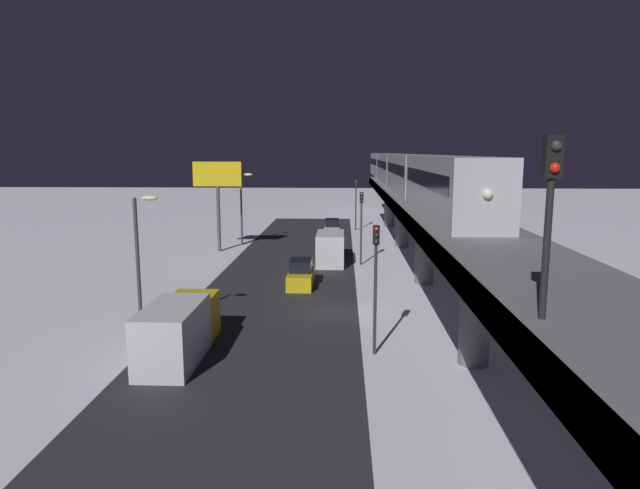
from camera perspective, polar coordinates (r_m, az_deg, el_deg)
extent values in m
plane|color=white|center=(34.70, 1.51, -7.00)|extent=(240.00, 240.00, 0.00)
cube|color=#28282D|center=(34.99, -5.15, -6.89)|extent=(11.00, 97.75, 0.01)
cube|color=slate|center=(34.07, 12.81, 2.44)|extent=(5.00, 97.75, 0.80)
cube|color=#38383D|center=(33.73, 8.83, 2.49)|extent=(0.24, 95.79, 0.80)
cylinder|color=slate|center=(74.60, 7.15, 3.93)|extent=(1.40, 1.40, 5.41)
cylinder|color=slate|center=(58.47, 8.45, 2.37)|extent=(1.40, 1.40, 5.41)
cylinder|color=slate|center=(42.47, 10.71, -0.36)|extent=(1.40, 1.40, 5.41)
cylinder|color=slate|center=(26.84, 15.67, -6.32)|extent=(1.40, 1.40, 5.41)
cube|color=#B7BABF|center=(33.62, 13.03, 5.93)|extent=(2.90, 18.00, 3.40)
cube|color=black|center=(33.60, 13.05, 6.63)|extent=(2.94, 16.20, 0.90)
cube|color=#B7BABF|center=(52.00, 9.28, 7.23)|extent=(2.90, 18.00, 3.40)
cube|color=black|center=(51.98, 9.30, 7.68)|extent=(2.94, 16.20, 0.90)
cube|color=#B7BABF|center=(70.49, 7.49, 7.84)|extent=(2.90, 18.00, 3.40)
cube|color=black|center=(70.48, 7.50, 8.17)|extent=(2.94, 16.20, 0.90)
cube|color=#B7BABF|center=(89.03, 6.45, 8.19)|extent=(2.90, 18.00, 3.40)
cube|color=black|center=(89.02, 6.45, 8.45)|extent=(2.94, 16.20, 0.90)
sphere|color=white|center=(24.79, 16.84, 4.98)|extent=(0.44, 0.44, 0.44)
cylinder|color=black|center=(12.99, 22.24, -0.30)|extent=(0.16, 0.16, 3.20)
cube|color=black|center=(12.83, 22.79, 8.32)|extent=(0.36, 0.28, 0.90)
sphere|color=#333333|center=(12.68, 23.11, 9.34)|extent=(0.22, 0.22, 0.22)
sphere|color=red|center=(12.68, 22.97, 7.26)|extent=(0.22, 0.22, 0.22)
cube|color=silver|center=(66.21, 1.25, 1.42)|extent=(1.80, 4.55, 1.10)
cube|color=black|center=(66.07, 1.25, 2.27)|extent=(1.58, 2.18, 0.87)
cylinder|color=black|center=(67.66, 0.55, 1.40)|extent=(0.20, 0.64, 0.64)
cylinder|color=black|center=(67.62, 2.00, 1.39)|extent=(0.20, 0.64, 0.64)
cylinder|color=black|center=(64.87, 0.47, 1.05)|extent=(0.20, 0.64, 0.64)
cylinder|color=black|center=(64.83, 1.98, 1.04)|extent=(0.20, 0.64, 0.64)
cube|color=gold|center=(41.45, -1.97, -3.48)|extent=(1.80, 4.80, 1.10)
cube|color=black|center=(41.24, -1.98, -2.14)|extent=(1.58, 2.30, 0.87)
cube|color=gold|center=(30.68, -12.76, -7.13)|extent=(2.30, 2.20, 2.40)
cube|color=silver|center=(27.14, -14.87, -8.98)|extent=(2.40, 5.00, 2.80)
cube|color=black|center=(52.80, 1.17, 0.07)|extent=(2.30, 2.20, 2.40)
cube|color=silver|center=(49.03, 1.07, -0.43)|extent=(2.40, 5.00, 2.80)
cylinder|color=#2D2D2D|center=(27.19, 5.68, -5.70)|extent=(0.16, 0.16, 5.50)
cube|color=black|center=(26.54, 5.80, 0.99)|extent=(0.32, 0.32, 0.90)
sphere|color=red|center=(26.32, 5.83, 1.58)|extent=(0.20, 0.20, 0.20)
sphere|color=black|center=(26.36, 5.82, 0.93)|extent=(0.20, 0.20, 0.20)
sphere|color=black|center=(26.41, 5.81, 0.29)|extent=(0.20, 0.20, 0.20)
cylinder|color=#2D2D2D|center=(48.75, 4.25, 1.09)|extent=(0.16, 0.16, 5.50)
cube|color=black|center=(48.39, 4.29, 4.85)|extent=(0.32, 0.32, 0.90)
sphere|color=red|center=(48.18, 4.30, 5.18)|extent=(0.20, 0.20, 0.20)
sphere|color=black|center=(48.21, 4.30, 4.83)|extent=(0.20, 0.20, 0.20)
sphere|color=black|center=(48.23, 4.30, 4.47)|extent=(0.20, 0.20, 0.20)
cylinder|color=#2D2D2D|center=(70.58, 3.69, 3.71)|extent=(0.16, 0.16, 5.50)
cube|color=black|center=(70.33, 3.72, 6.30)|extent=(0.32, 0.32, 0.90)
sphere|color=red|center=(70.13, 3.73, 6.54)|extent=(0.20, 0.20, 0.20)
sphere|color=black|center=(70.15, 3.73, 6.29)|extent=(0.20, 0.20, 0.20)
sphere|color=black|center=(70.17, 3.72, 6.05)|extent=(0.20, 0.20, 0.20)
cylinder|color=#4C4C51|center=(56.19, -10.37, 2.60)|extent=(0.36, 0.36, 6.50)
cube|color=yellow|center=(55.85, -10.51, 7.13)|extent=(4.80, 0.30, 2.40)
cylinder|color=#38383D|center=(30.88, -18.17, -2.38)|extent=(0.20, 0.20, 7.50)
ellipsoid|color=#F4E5B2|center=(30.09, -17.11, 4.59)|extent=(0.90, 0.44, 0.30)
cylinder|color=#38383D|center=(59.58, -8.08, 3.53)|extent=(0.20, 0.20, 7.50)
ellipsoid|color=#F4E5B2|center=(59.17, -7.39, 7.14)|extent=(0.90, 0.44, 0.30)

